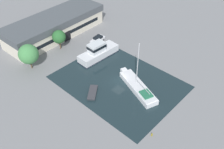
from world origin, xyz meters
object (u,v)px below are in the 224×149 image
parked_car (98,39)px  sailboat_moored (138,87)px  small_dinghy (93,93)px  warehouse_building (55,26)px  motor_cruiser (98,52)px  quay_tree_near_building (59,37)px  quay_tree_by_water (28,54)px

parked_car → sailboat_moored: (-7.91, -20.52, -0.11)m
sailboat_moored → small_dinghy: sailboat_moored is taller
parked_car → sailboat_moored: 22.00m
small_dinghy → warehouse_building: bearing=-58.9°
warehouse_building → motor_cruiser: bearing=-90.8°
quay_tree_near_building → motor_cruiser: size_ratio=0.48×
parked_car → small_dinghy: (-15.60, -14.31, -0.55)m
warehouse_building → sailboat_moored: sailboat_moored is taller
small_dinghy → quay_tree_by_water: bearing=-25.2°
quay_tree_near_building → parked_car: 10.88m
warehouse_building → small_dinghy: (-10.02, -25.95, -2.69)m
parked_car → motor_cruiser: bearing=129.2°
quay_tree_by_water → quay_tree_near_building: bearing=10.0°
quay_tree_near_building → sailboat_moored: bearing=-86.8°
quay_tree_near_building → sailboat_moored: 25.52m
warehouse_building → quay_tree_near_building: size_ratio=5.57×
quay_tree_by_water → motor_cruiser: bearing=-30.6°
quay_tree_by_water → small_dinghy: size_ratio=1.39×
warehouse_building → parked_car: bearing=-66.6°
small_dinghy → motor_cruiser: bearing=-87.4°
warehouse_building → quay_tree_by_water: (-13.90, -8.64, 1.16)m
warehouse_building → small_dinghy: warehouse_building is taller
sailboat_moored → motor_cruiser: bearing=100.5°
sailboat_moored → quay_tree_near_building: bearing=114.0°
quay_tree_near_building → motor_cruiser: (4.16, -10.22, -2.10)m
quay_tree_near_building → parked_car: size_ratio=1.14×
quay_tree_by_water → warehouse_building: bearing=31.8°
quay_tree_by_water → parked_car: quay_tree_by_water is taller
quay_tree_near_building → parked_car: bearing=-27.1°
quay_tree_by_water → motor_cruiser: quay_tree_by_water is taller
quay_tree_near_building → sailboat_moored: size_ratio=0.43×
motor_cruiser → warehouse_building: bearing=3.6°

